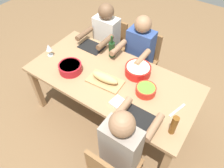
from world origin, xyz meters
The scene contains 19 objects.
ground_plane centered at (0.00, 0.00, 0.00)m, with size 8.00×8.00×0.00m, color brown.
dining_table centered at (0.00, 0.00, 0.66)m, with size 1.96×0.95×0.74m.
chair_far_center centered at (0.00, 0.80, 0.48)m, with size 0.40×0.40×0.85m.
diner_far_center centered at (0.00, 0.61, 0.70)m, with size 0.41×0.53×1.20m.
chair_far_left centered at (-0.54, 0.80, 0.48)m, with size 0.40×0.40×0.85m.
diner_far_left centered at (-0.54, 0.61, 0.70)m, with size 0.41×0.53×1.20m.
diner_near_right centered at (0.54, -0.61, 0.70)m, with size 0.41×0.53×1.20m.
serving_bowl_pasta centered at (0.21, 0.22, 0.80)m, with size 0.30×0.30×0.11m.
serving_bowl_greens centered at (-0.46, -0.18, 0.80)m, with size 0.27×0.27×0.10m.
serving_bowl_salad centered at (0.42, 0.01, 0.79)m, with size 0.22×0.22×0.08m.
cutting_board centered at (-0.02, -0.10, 0.75)m, with size 0.40×0.22×0.02m, color tan.
bread_loaf centered at (-0.02, -0.10, 0.81)m, with size 0.32×0.11×0.09m, color tan.
wine_bottle centered at (-0.22, 0.31, 0.85)m, with size 0.08×0.08×0.29m.
beer_bottle centered at (0.85, -0.27, 0.85)m, with size 0.06×0.06×0.22m, color brown.
wine_glass centered at (-0.86, -0.11, 0.86)m, with size 0.08×0.08×0.17m.
placemat_far_left centered at (-0.54, 0.32, 0.74)m, with size 0.32×0.23×0.01m, color black.
placemat_near_right centered at (0.54, -0.32, 0.74)m, with size 0.32×0.23×0.01m, color black.
carving_knife centered at (0.80, -0.02, 0.74)m, with size 0.23×0.02×0.01m, color silver.
napkin_stack centered at (0.26, -0.27, 0.75)m, with size 0.14×0.14×0.02m, color white.
Camera 1 is at (0.98, -1.43, 2.49)m, focal length 34.64 mm.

